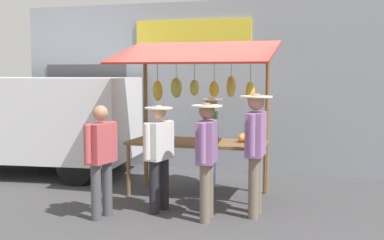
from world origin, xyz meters
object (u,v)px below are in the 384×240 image
object	(u,v)px
market_stall	(199,99)
shopper_with_ponytail	(207,152)
parked_van	(14,116)
shopper_in_grey_tee	(159,150)
shopper_with_shopping_bag	(256,143)
vendor_with_sunhat	(211,134)
shopper_in_striped_shirt	(101,154)

from	to	relation	value
market_stall	shopper_with_ponytail	bearing A→B (deg)	110.68
parked_van	shopper_in_grey_tee	bearing A→B (deg)	148.33
shopper_with_ponytail	shopper_with_shopping_bag	xyz separation A→B (m)	(-0.59, -0.38, 0.08)
vendor_with_sunhat	parked_van	bearing A→B (deg)	-97.37
market_stall	shopper_with_shopping_bag	world-z (taller)	market_stall
shopper_with_shopping_bag	shopper_with_ponytail	bearing A→B (deg)	122.71
shopper_with_ponytail	shopper_in_striped_shirt	bearing A→B (deg)	98.11
market_stall	shopper_in_striped_shirt	bearing A→B (deg)	61.77
vendor_with_sunhat	shopper_in_striped_shirt	size ratio (longest dim) A/B	1.00
vendor_with_sunhat	shopper_with_ponytail	world-z (taller)	shopper_with_ponytail
market_stall	vendor_with_sunhat	distance (m)	0.95
shopper_with_ponytail	shopper_in_grey_tee	xyz separation A→B (m)	(0.76, -0.19, -0.04)
market_stall	parked_van	xyz separation A→B (m)	(3.97, -0.61, -0.44)
market_stall	shopper_with_shopping_bag	bearing A→B (deg)	138.89
vendor_with_sunhat	shopper_with_shopping_bag	size ratio (longest dim) A/B	0.91
shopper_with_shopping_bag	parked_van	world-z (taller)	parked_van
shopper_in_grey_tee	shopper_in_striped_shirt	bearing A→B (deg)	142.25
market_stall	shopper_in_striped_shirt	xyz separation A→B (m)	(0.89, 1.66, -0.68)
shopper_with_ponytail	shopper_in_grey_tee	size ratio (longest dim) A/B	1.04
shopper_in_grey_tee	shopper_in_striped_shirt	xyz separation A→B (m)	(0.64, 0.52, -0.01)
shopper_with_ponytail	vendor_with_sunhat	bearing A→B (deg)	8.31
vendor_with_sunhat	parked_van	xyz separation A→B (m)	(3.99, 0.08, 0.22)
vendor_with_sunhat	shopper_with_ponytail	bearing A→B (deg)	4.59
market_stall	parked_van	distance (m)	4.04
market_stall	shopper_in_grey_tee	size ratio (longest dim) A/B	1.64
vendor_with_sunhat	shopper_with_shopping_bag	distance (m)	1.97
shopper_with_ponytail	market_stall	bearing A→B (deg)	15.81
vendor_with_sunhat	shopper_with_shopping_bag	bearing A→B (deg)	24.28
shopper_with_ponytail	parked_van	xyz separation A→B (m)	(4.47, -1.95, 0.19)
shopper_with_shopping_bag	shopper_in_grey_tee	bearing A→B (deg)	97.72
shopper_in_grey_tee	market_stall	bearing A→B (deg)	1.04
shopper_with_ponytail	shopper_in_striped_shirt	world-z (taller)	shopper_with_ponytail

